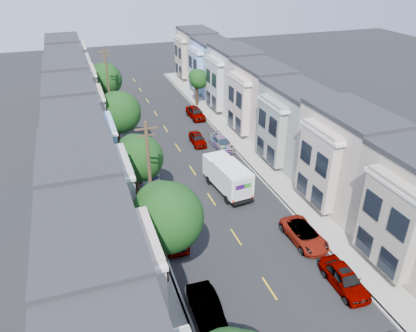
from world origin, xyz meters
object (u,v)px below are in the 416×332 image
at_px(tree_d, 119,113).
at_px(parked_right_c, 222,143).
at_px(tree_c, 138,159).
at_px(parked_right_b, 304,235).
at_px(utility_pole_far, 109,87).
at_px(fedex_truck, 227,176).
at_px(lead_sedan, 198,139).
at_px(tree_far_r, 198,80).
at_px(parked_right_a, 345,279).
at_px(utility_pole_near, 150,184).
at_px(parked_left_c, 174,234).
at_px(tree_e, 104,80).
at_px(tree_b, 166,218).
at_px(parked_right_d, 196,113).
at_px(parked_left_d, 149,177).
at_px(parked_left_b, 207,311).

xyz_separation_m(tree_d, parked_right_c, (11.20, -2.71, -4.19)).
height_order(tree_c, parked_right_c, tree_c).
bearing_deg(parked_right_b, utility_pole_far, 109.84).
relative_size(fedex_truck, lead_sedan, 1.52).
height_order(tree_c, tree_far_r, tree_c).
bearing_deg(lead_sedan, parked_right_a, -81.91).
height_order(utility_pole_near, utility_pole_far, same).
bearing_deg(parked_left_c, tree_far_r, 71.69).
relative_size(tree_e, parked_left_c, 1.47).
distance_m(tree_e, parked_right_a, 42.55).
distance_m(tree_d, lead_sedan, 9.80).
height_order(tree_b, tree_c, tree_b).
relative_size(tree_b, parked_right_b, 1.62).
bearing_deg(tree_far_r, parked_right_d, -112.48).
height_order(tree_b, parked_right_b, tree_b).
bearing_deg(tree_c, tree_far_r, 61.40).
bearing_deg(fedex_truck, parked_right_a, -84.82).
distance_m(tree_far_r, parked_right_d, 6.12).
bearing_deg(parked_left_d, tree_d, 100.06).
bearing_deg(parked_right_d, parked_right_b, -91.95).
relative_size(parked_left_d, parked_right_b, 1.02).
height_order(tree_c, parked_right_d, tree_c).
bearing_deg(tree_e, parked_left_d, -86.43).
xyz_separation_m(tree_b, parked_left_c, (1.40, 4.17, -4.66)).
height_order(tree_far_r, parked_right_d, tree_far_r).
bearing_deg(parked_right_d, parked_left_c, -113.04).
height_order(tree_c, parked_right_a, tree_c).
bearing_deg(parked_right_b, tree_far_r, 86.14).
distance_m(tree_d, utility_pole_near, 16.92).
xyz_separation_m(utility_pole_near, parked_left_b, (1.40, -9.09, -4.40)).
bearing_deg(parked_right_a, parked_left_d, 119.47).
bearing_deg(parked_left_b, parked_right_b, 27.22).
relative_size(fedex_truck, parked_left_d, 1.27).
distance_m(parked_right_a, parked_right_b, 5.24).
xyz_separation_m(utility_pole_near, parked_left_c, (1.40, -0.93, -4.39)).
distance_m(fedex_truck, parked_left_d, 7.94).
bearing_deg(tree_far_r, parked_left_c, -111.31).
distance_m(tree_b, tree_e, 36.45).
relative_size(utility_pole_far, lead_sedan, 2.45).
distance_m(tree_b, parked_left_d, 14.81).
relative_size(tree_far_r, utility_pole_far, 0.55).
bearing_deg(lead_sedan, parked_right_d, 76.92).
bearing_deg(parked_left_d, parked_right_c, 28.68).
relative_size(tree_far_r, parked_right_a, 1.19).
xyz_separation_m(tree_d, parked_left_b, (1.40, -26.01, -4.08)).
distance_m(tree_far_r, lead_sedan, 14.19).
relative_size(parked_right_a, parked_right_b, 0.95).
distance_m(tree_e, utility_pole_near, 31.36).
xyz_separation_m(tree_e, fedex_truck, (8.27, -26.33, -2.94)).
xyz_separation_m(tree_far_r, parked_left_c, (-11.79, -30.23, -3.21)).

